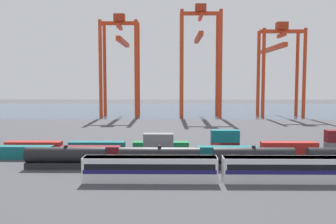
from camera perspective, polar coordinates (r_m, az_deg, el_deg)
ground_plane at (r=118.43m, az=4.98°, el=-2.89°), size 420.00×420.00×0.00m
harbour_water at (r=208.17m, az=3.14°, el=0.39°), size 400.00×110.00×0.01m
passenger_train at (r=60.92m, az=18.41°, el=-8.30°), size 64.60×3.14×3.90m
freight_tank_row at (r=67.00m, az=5.98°, el=-7.08°), size 65.33×2.73×4.19m
shipping_container_0 at (r=80.72m, az=-21.60°, el=-5.84°), size 12.10×2.44×2.60m
shipping_container_1 at (r=76.57m, az=-11.93°, el=-6.16°), size 12.10×2.44×2.60m
shipping_container_2 at (r=74.79m, az=-1.48°, el=-6.32°), size 6.04×2.44×2.60m
shipping_container_3 at (r=74.34m, az=-1.49°, el=-4.36°), size 6.04×2.44×2.60m
shipping_container_4 at (r=75.54m, az=9.11°, el=-6.27°), size 12.10×2.44×2.60m
shipping_container_5 at (r=85.84m, az=-20.12°, el=-5.18°), size 12.10×2.44×2.60m
shipping_container_6 at (r=81.95m, az=-10.94°, el=-5.44°), size 12.10×2.44×2.60m
shipping_container_7 at (r=80.31m, az=-1.11°, el=-5.56°), size 12.10×2.44×2.60m
shipping_container_8 at (r=81.08m, az=8.82°, el=-5.52°), size 6.04×2.44×2.60m
shipping_container_9 at (r=80.66m, az=8.85°, el=-3.70°), size 6.04×2.44×2.60m
shipping_container_10 at (r=84.17m, az=18.29°, el=-5.32°), size 12.10×2.44×2.60m
gantry_crane_west at (r=169.63m, az=-7.38°, el=8.83°), size 17.10×34.24×45.57m
gantry_crane_central at (r=168.48m, az=4.97°, el=9.63°), size 18.25×35.26×49.76m
gantry_crane_east at (r=175.78m, az=16.81°, el=7.95°), size 19.30×40.66×41.87m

